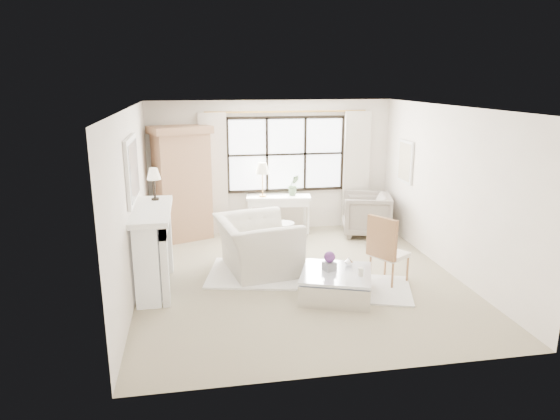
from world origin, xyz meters
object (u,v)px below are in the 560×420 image
(club_armchair, at_px, (257,245))
(coffee_table, at_px, (336,284))
(armoire, at_px, (182,183))
(console_table, at_px, (279,215))

(club_armchair, distance_m, coffee_table, 1.59)
(armoire, distance_m, coffee_table, 4.01)
(club_armchair, xyz_separation_m, coffee_table, (1.01, -1.19, -0.27))
(club_armchair, bearing_deg, console_table, -29.03)
(console_table, bearing_deg, club_armchair, -100.55)
(coffee_table, bearing_deg, console_table, 115.39)
(console_table, xyz_separation_m, club_armchair, (-0.70, -1.99, 0.05))
(coffee_table, bearing_deg, club_armchair, 150.06)
(armoire, bearing_deg, console_table, -21.36)
(console_table, bearing_deg, coffee_table, -75.63)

